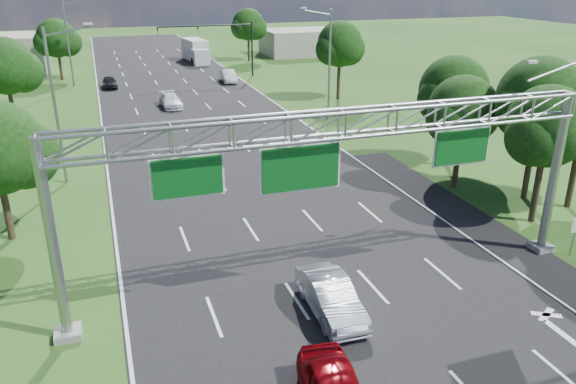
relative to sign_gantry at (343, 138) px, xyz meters
name	(u,v)px	position (x,y,z in m)	size (l,w,h in m)	color
ground	(235,164)	(-0.33, 18.00, -6.89)	(220.00, 220.00, 0.00)	#1E4B16
road	(235,164)	(-0.33, 18.00, -6.89)	(18.00, 180.00, 0.02)	black
road_flare	(494,237)	(9.87, 2.00, -6.89)	(3.00, 30.00, 0.02)	black
sign_gantry	(343,138)	(0.00, 0.00, 0.00)	(23.50, 1.00, 9.56)	gray
regulatory_sign	(576,228)	(12.07, -1.02, -5.38)	(0.60, 0.08, 2.10)	gray
traffic_signal	(225,37)	(7.15, 53.00, -1.72)	(12.21, 0.24, 7.00)	black
streetlight_l_near	(57,99)	(-11.63, 18.00, -1.31)	(2.97, 0.22, 10.16)	gray
streetlight_l_far	(69,39)	(-11.63, 53.00, -1.31)	(2.97, 0.22, 10.16)	gray
streetlight_r_mid	(328,60)	(10.97, 28.00, -1.31)	(2.97, 0.22, 10.16)	gray
tree_cluster_right	(514,110)	(14.47, 7.19, -1.58)	(9.91, 14.60, 8.68)	#2D2116
tree_verge_lb	(6,69)	(-16.25, 33.04, -1.48)	(5.76, 4.80, 8.06)	#2D2116
tree_verge_lc	(57,40)	(-13.25, 58.04, -1.92)	(5.76, 4.80, 7.62)	#2D2116
tree_verge_rd	(340,46)	(15.75, 36.04, -1.26)	(5.76, 4.80, 8.28)	#2D2116
tree_verge_re	(249,26)	(13.75, 66.04, -1.70)	(5.76, 4.80, 7.84)	#2D2116
building_right	(301,42)	(23.67, 70.00, -4.89)	(12.00, 9.00, 4.00)	#9D9584
silver_sedan	(331,297)	(-1.12, -1.79, -6.13)	(1.62, 4.65, 1.53)	#B6BBC2
car_queue_a	(171,101)	(-2.19, 37.93, -6.22)	(1.89, 4.65, 1.35)	silver
car_queue_c	(110,82)	(-7.71, 50.42, -6.22)	(1.60, 3.97, 1.35)	black
car_queue_d	(228,76)	(6.60, 49.58, -6.15)	(1.56, 4.48, 1.48)	silver
box_truck	(196,51)	(5.77, 67.70, -5.33)	(3.24, 8.86, 3.26)	silver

